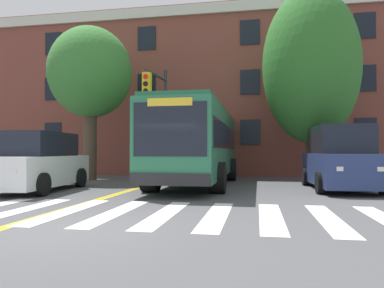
{
  "coord_description": "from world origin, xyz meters",
  "views": [
    {
      "loc": [
        3.74,
        -6.38,
        1.46
      ],
      "look_at": [
        0.9,
        8.68,
        1.74
      ],
      "focal_mm": 35.0,
      "sensor_mm": 36.0,
      "label": 1
    }
  ],
  "objects_px": {
    "city_bus": "(198,143)",
    "street_tree_curbside_large": "(311,66)",
    "car_white_near_lane": "(38,163)",
    "traffic_light_overhead": "(158,106)",
    "street_tree_curbside_small": "(90,74)",
    "car_navy_far_lane": "(340,160)"
  },
  "relations": [
    {
      "from": "traffic_light_overhead",
      "to": "street_tree_curbside_large",
      "type": "bearing_deg",
      "value": 13.18
    },
    {
      "from": "city_bus",
      "to": "street_tree_curbside_large",
      "type": "xyz_separation_m",
      "value": [
        4.98,
        2.13,
        3.62
      ]
    },
    {
      "from": "car_navy_far_lane",
      "to": "street_tree_curbside_small",
      "type": "xyz_separation_m",
      "value": [
        -11.42,
        2.68,
        4.25
      ]
    },
    {
      "from": "traffic_light_overhead",
      "to": "street_tree_curbside_small",
      "type": "xyz_separation_m",
      "value": [
        -3.85,
        1.03,
        1.84
      ]
    },
    {
      "from": "city_bus",
      "to": "car_white_near_lane",
      "type": "bearing_deg",
      "value": -145.42
    },
    {
      "from": "car_white_near_lane",
      "to": "car_navy_far_lane",
      "type": "height_order",
      "value": "car_navy_far_lane"
    },
    {
      "from": "traffic_light_overhead",
      "to": "car_white_near_lane",
      "type": "bearing_deg",
      "value": -128.68
    },
    {
      "from": "street_tree_curbside_large",
      "to": "street_tree_curbside_small",
      "type": "relative_size",
      "value": 1.17
    },
    {
      "from": "street_tree_curbside_large",
      "to": "car_white_near_lane",
      "type": "bearing_deg",
      "value": -150.62
    },
    {
      "from": "car_white_near_lane",
      "to": "street_tree_curbside_large",
      "type": "relative_size",
      "value": 0.56
    },
    {
      "from": "car_navy_far_lane",
      "to": "street_tree_curbside_small",
      "type": "height_order",
      "value": "street_tree_curbside_small"
    },
    {
      "from": "city_bus",
      "to": "street_tree_curbside_large",
      "type": "distance_m",
      "value": 6.52
    },
    {
      "from": "street_tree_curbside_small",
      "to": "car_navy_far_lane",
      "type": "bearing_deg",
      "value": -13.19
    },
    {
      "from": "car_white_near_lane",
      "to": "city_bus",
      "type": "bearing_deg",
      "value": 34.58
    },
    {
      "from": "car_white_near_lane",
      "to": "car_navy_far_lane",
      "type": "bearing_deg",
      "value": 13.01
    },
    {
      "from": "car_white_near_lane",
      "to": "traffic_light_overhead",
      "type": "distance_m",
      "value": 5.9
    },
    {
      "from": "car_white_near_lane",
      "to": "traffic_light_overhead",
      "type": "relative_size",
      "value": 0.95
    },
    {
      "from": "traffic_light_overhead",
      "to": "street_tree_curbside_large",
      "type": "height_order",
      "value": "street_tree_curbside_large"
    },
    {
      "from": "city_bus",
      "to": "street_tree_curbside_small",
      "type": "distance_m",
      "value": 7.0
    },
    {
      "from": "traffic_light_overhead",
      "to": "street_tree_curbside_large",
      "type": "xyz_separation_m",
      "value": [
        6.95,
        1.63,
        1.89
      ]
    },
    {
      "from": "street_tree_curbside_large",
      "to": "street_tree_curbside_small",
      "type": "xyz_separation_m",
      "value": [
        -10.8,
        -0.6,
        -0.06
      ]
    },
    {
      "from": "car_white_near_lane",
      "to": "traffic_light_overhead",
      "type": "bearing_deg",
      "value": 51.32
    }
  ]
}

